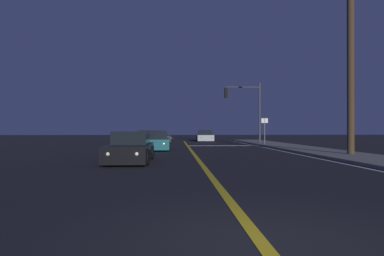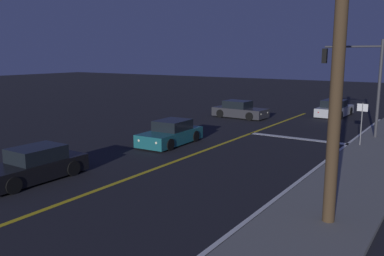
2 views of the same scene
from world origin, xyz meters
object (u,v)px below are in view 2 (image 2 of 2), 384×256
at_px(traffic_signal_near_right, 358,73).
at_px(street_sign_corner, 362,118).
at_px(car_side_waiting_silver, 334,109).
at_px(car_following_oncoming_black, 33,166).
at_px(utility_pole_right, 339,52).
at_px(car_lead_oncoming_charcoal, 239,110).
at_px(car_far_approaching_teal, 171,134).

relative_size(traffic_signal_near_right, street_sign_corner, 2.39).
distance_m(car_side_waiting_silver, traffic_signal_near_right, 9.32).
xyz_separation_m(car_side_waiting_silver, traffic_signal_near_right, (3.28, -8.09, 3.28)).
xyz_separation_m(car_following_oncoming_black, traffic_signal_near_right, (8.78, 16.17, 3.28)).
bearing_deg(utility_pole_right, car_side_waiting_silver, 104.12).
xyz_separation_m(car_side_waiting_silver, street_sign_corner, (4.18, -10.89, 1.06)).
height_order(car_lead_oncoming_charcoal, traffic_signal_near_right, traffic_signal_near_right).
distance_m(utility_pole_right, street_sign_corner, 11.89).
xyz_separation_m(utility_pole_right, street_sign_corner, (-1.40, 11.31, -3.40)).
xyz_separation_m(car_following_oncoming_black, street_sign_corner, (9.69, 13.37, 1.06)).
bearing_deg(car_side_waiting_silver, car_lead_oncoming_charcoal, -138.83).
height_order(traffic_signal_near_right, street_sign_corner, traffic_signal_near_right).
height_order(car_side_waiting_silver, street_sign_corner, street_sign_corner).
height_order(car_far_approaching_teal, street_sign_corner, street_sign_corner).
xyz_separation_m(car_lead_oncoming_charcoal, car_far_approaching_teal, (1.21, -10.85, -0.00)).
height_order(car_following_oncoming_black, street_sign_corner, street_sign_corner).
xyz_separation_m(car_lead_oncoming_charcoal, utility_pole_right, (11.70, -17.25, 4.46)).
bearing_deg(utility_pole_right, car_far_approaching_teal, 148.62).
relative_size(car_following_oncoming_black, utility_pole_right, 0.45).
relative_size(car_lead_oncoming_charcoal, utility_pole_right, 0.44).
bearing_deg(car_far_approaching_teal, utility_pole_right, 146.49).
relative_size(car_lead_oncoming_charcoal, car_following_oncoming_black, 0.98).
bearing_deg(traffic_signal_near_right, car_lead_oncoming_charcoal, -18.51).
height_order(car_lead_oncoming_charcoal, car_far_approaching_teal, same).
distance_m(car_lead_oncoming_charcoal, traffic_signal_near_right, 10.44).
distance_m(car_far_approaching_teal, street_sign_corner, 10.39).
height_order(traffic_signal_near_right, utility_pole_right, utility_pole_right).
bearing_deg(car_far_approaching_teal, car_following_oncoming_black, 83.87).
distance_m(car_lead_oncoming_charcoal, street_sign_corner, 11.94).
bearing_deg(car_following_oncoming_black, car_lead_oncoming_charcoal, -87.94).
relative_size(car_lead_oncoming_charcoal, car_far_approaching_teal, 1.01).
height_order(car_side_waiting_silver, traffic_signal_near_right, traffic_signal_near_right).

